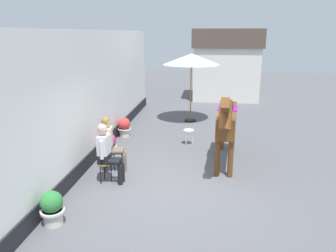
% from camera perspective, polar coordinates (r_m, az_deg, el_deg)
% --- Properties ---
extents(ground_plane, '(40.00, 40.00, 0.00)m').
position_cam_1_polar(ground_plane, '(10.42, 3.42, -2.98)').
color(ground_plane, '#56565B').
extents(pub_facade_wall, '(0.34, 14.00, 3.40)m').
position_cam_1_polar(pub_facade_wall, '(9.11, -13.32, 3.91)').
color(pub_facade_wall, white).
rests_on(pub_facade_wall, ground_plane).
extents(distant_cottage, '(3.40, 2.60, 3.50)m').
position_cam_1_polar(distant_cottage, '(17.51, 9.85, 10.44)').
color(distant_cottage, silver).
rests_on(distant_cottage, ground_plane).
extents(seated_visitor_near, '(0.61, 0.49, 1.39)m').
position_cam_1_polar(seated_visitor_near, '(7.65, -10.39, -4.08)').
color(seated_visitor_near, gold).
rests_on(seated_visitor_near, ground_plane).
extents(seated_visitor_far, '(0.61, 0.48, 1.39)m').
position_cam_1_polar(seated_visitor_far, '(8.25, -9.83, -2.59)').
color(seated_visitor_far, '#194C99').
rests_on(seated_visitor_far, ground_plane).
extents(saddled_horse_center, '(0.63, 3.00, 2.06)m').
position_cam_1_polar(saddled_horse_center, '(8.65, 10.00, 0.90)').
color(saddled_horse_center, brown).
rests_on(saddled_horse_center, ground_plane).
extents(flower_planter_nearest, '(0.43, 0.43, 0.64)m').
position_cam_1_polar(flower_planter_nearest, '(6.44, -19.17, -12.98)').
color(flower_planter_nearest, beige).
rests_on(flower_planter_nearest, ground_plane).
extents(flower_planter_inner_far, '(0.43, 0.43, 0.64)m').
position_cam_1_polar(flower_planter_inner_far, '(9.46, -10.03, -3.02)').
color(flower_planter_inner_far, beige).
rests_on(flower_planter_inner_far, ground_plane).
extents(flower_planter_farthest, '(0.43, 0.43, 0.64)m').
position_cam_1_polar(flower_planter_farthest, '(11.09, -7.47, -0.13)').
color(flower_planter_farthest, beige).
rests_on(flower_planter_farthest, ground_plane).
extents(cafe_parasol, '(2.10, 2.10, 2.58)m').
position_cam_1_polar(cafe_parasol, '(12.62, 4.01, 11.25)').
color(cafe_parasol, black).
rests_on(cafe_parasol, ground_plane).
extents(spare_stool_white, '(0.32, 0.32, 0.46)m').
position_cam_1_polar(spare_stool_white, '(10.24, 3.54, -0.97)').
color(spare_stool_white, white).
rests_on(spare_stool_white, ground_plane).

